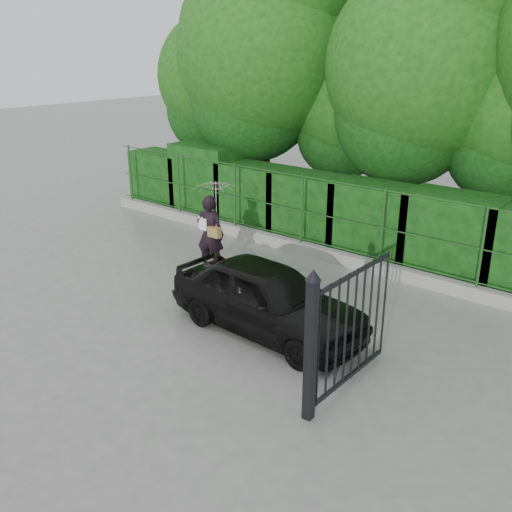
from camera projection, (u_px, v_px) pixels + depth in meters
The scene contains 8 objects.
ground at pixel (161, 305), 12.02m from camera, with size 80.00×80.00×0.00m, color gray.
kerb at pixel (288, 244), 15.21m from camera, with size 14.00×0.25×0.30m, color #9E9E99.
fence at pixel (296, 208), 14.71m from camera, with size 14.13×0.06×1.80m.
hedge at pixel (310, 207), 15.65m from camera, with size 14.20×1.20×2.25m.
trees at pixel (398, 66), 15.30m from camera, with size 17.10×6.15×8.08m.
gate at pixel (329, 334), 8.33m from camera, with size 0.22×2.33×2.36m.
woman at pixel (213, 214), 13.30m from camera, with size 1.04×1.01×2.24m.
car at pixel (267, 298), 10.73m from camera, with size 1.62×4.04×1.37m, color black.
Camera 1 is at (8.50, -7.11, 5.17)m, focal length 40.00 mm.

